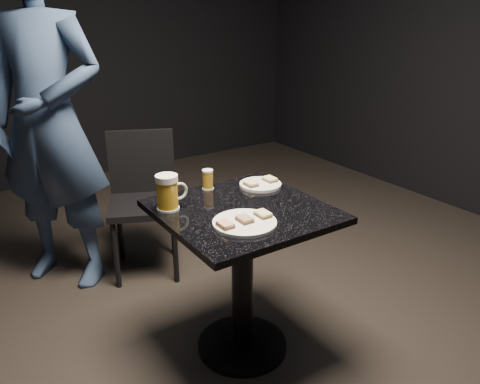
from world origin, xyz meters
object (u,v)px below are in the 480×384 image
table (242,257)px  beer_tumbler (208,180)px  patron (49,122)px  beer_mug (168,192)px  plate_large (245,223)px  plate_small (260,185)px  chair (143,193)px

table → beer_tumbler: size_ratio=7.65×
patron → beer_mug: 1.04m
plate_large → table: plate_large is taller
plate_small → chair: size_ratio=0.24×
patron → chair: 0.68m
plate_large → beer_mug: size_ratio=1.66×
patron → table: size_ratio=2.62×
plate_large → patron: 1.40m
patron → beer_tumbler: patron is taller
plate_large → chair: chair is taller
patron → beer_mug: size_ratio=12.42×
plate_small → beer_mug: size_ratio=1.31×
plate_large → table: (0.09, 0.14, -0.25)m
beer_mug → chair: size_ratio=0.18×
plate_small → patron: (-0.75, 0.99, 0.22)m
table → beer_tumbler: 0.41m
plate_small → chair: chair is taller
table → chair: bearing=93.5°
plate_small → beer_mug: beer_mug is taller
plate_large → beer_tumbler: (0.08, 0.43, 0.04)m
plate_large → table: size_ratio=0.35×
patron → beer_tumbler: size_ratio=20.02×
table → plate_large: bearing=-121.0°
plate_large → plate_small: 0.45m
table → beer_mug: beer_mug is taller
chair → table: bearing=-86.5°
table → chair: 1.02m
plate_large → plate_small: bearing=45.9°
patron → plate_small: bearing=-4.9°
plate_small → beer_tumbler: (-0.24, 0.11, 0.04)m
plate_small → beer_mug: (-0.50, -0.01, 0.07)m
chair → beer_mug: bearing=-104.1°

